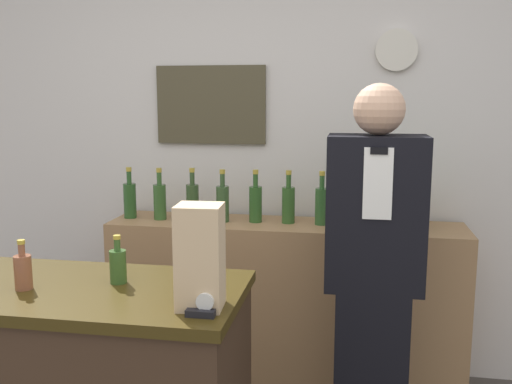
{
  "coord_description": "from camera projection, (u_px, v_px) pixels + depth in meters",
  "views": [
    {
      "loc": [
        0.5,
        -1.29,
        1.62
      ],
      "look_at": [
        0.08,
        1.12,
        1.2
      ],
      "focal_mm": 40.0,
      "sensor_mm": 36.0,
      "label": 1
    }
  ],
  "objects": [
    {
      "name": "shelf_bottle_6",
      "position": [
        322.0,
        205.0,
        3.08
      ],
      "size": [
        0.07,
        0.07,
        0.29
      ],
      "color": "#2B5627",
      "rests_on": "back_shelf"
    },
    {
      "name": "tape_dispenser",
      "position": [
        203.0,
        308.0,
        1.75
      ],
      "size": [
        0.09,
        0.06,
        0.07
      ],
      "color": "black",
      "rests_on": "display_counter"
    },
    {
      "name": "back_wall",
      "position": [
        268.0,
        141.0,
        3.32
      ],
      "size": [
        5.2,
        0.09,
        2.7
      ],
      "color": "silver",
      "rests_on": "ground_plane"
    },
    {
      "name": "back_shelf",
      "position": [
        284.0,
        304.0,
        3.2
      ],
      "size": [
        1.94,
        0.4,
        0.93
      ],
      "color": "#9E754C",
      "rests_on": "ground_plane"
    },
    {
      "name": "shelf_bottle_2",
      "position": [
        193.0,
        200.0,
        3.21
      ],
      "size": [
        0.07,
        0.07,
        0.29
      ],
      "color": "#314A26",
      "rests_on": "back_shelf"
    },
    {
      "name": "shelf_bottle_0",
      "position": [
        130.0,
        199.0,
        3.25
      ],
      "size": [
        0.07,
        0.07,
        0.29
      ],
      "color": "#284F22",
      "rests_on": "back_shelf"
    },
    {
      "name": "counter_bottle_2",
      "position": [
        118.0,
        265.0,
        2.04
      ],
      "size": [
        0.06,
        0.06,
        0.18
      ],
      "color": "#305222",
      "rests_on": "display_counter"
    },
    {
      "name": "shelf_bottle_5",
      "position": [
        288.0,
        203.0,
        3.12
      ],
      "size": [
        0.07,
        0.07,
        0.29
      ],
      "color": "#2E5623",
      "rests_on": "back_shelf"
    },
    {
      "name": "shelf_bottle_1",
      "position": [
        160.0,
        200.0,
        3.21
      ],
      "size": [
        0.07,
        0.07,
        0.29
      ],
      "color": "#325827",
      "rests_on": "back_shelf"
    },
    {
      "name": "counter_bottle_1",
      "position": [
        23.0,
        271.0,
        1.97
      ],
      "size": [
        0.06,
        0.06,
        0.18
      ],
      "color": "brown",
      "rests_on": "display_counter"
    },
    {
      "name": "shelf_bottle_7",
      "position": [
        356.0,
        207.0,
        3.03
      ],
      "size": [
        0.07,
        0.07,
        0.29
      ],
      "color": "#344A1C",
      "rests_on": "back_shelf"
    },
    {
      "name": "shopkeeper",
      "position": [
        373.0,
        275.0,
        2.52
      ],
      "size": [
        0.42,
        0.27,
        1.67
      ],
      "color": "black",
      "rests_on": "ground_plane"
    },
    {
      "name": "shelf_bottle_4",
      "position": [
        256.0,
        203.0,
        3.14
      ],
      "size": [
        0.07,
        0.07,
        0.29
      ],
      "color": "#2A5322",
      "rests_on": "back_shelf"
    },
    {
      "name": "potted_plant",
      "position": [
        399.0,
        193.0,
        2.96
      ],
      "size": [
        0.28,
        0.28,
        0.36
      ],
      "color": "#9E998E",
      "rests_on": "back_shelf"
    },
    {
      "name": "shelf_bottle_3",
      "position": [
        223.0,
        202.0,
        3.15
      ],
      "size": [
        0.07,
        0.07,
        0.29
      ],
      "color": "#34512A",
      "rests_on": "back_shelf"
    },
    {
      "name": "paper_bag",
      "position": [
        200.0,
        257.0,
        1.79
      ],
      "size": [
        0.15,
        0.13,
        0.33
      ],
      "color": "tan",
      "rests_on": "display_counter"
    }
  ]
}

